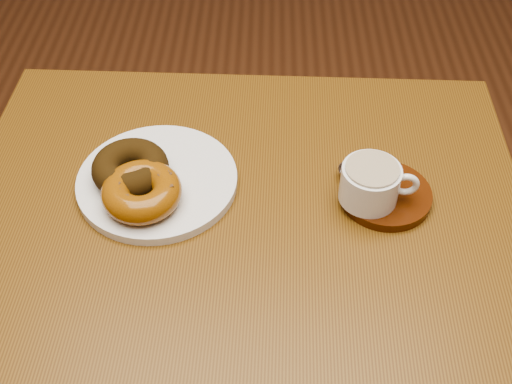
{
  "coord_description": "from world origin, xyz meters",
  "views": [
    {
      "loc": [
        -0.08,
        -0.59,
        1.44
      ],
      "look_at": [
        -0.09,
        0.04,
        0.79
      ],
      "focal_mm": 45.0,
      "sensor_mm": 36.0,
      "label": 1
    }
  ],
  "objects_px": {
    "coffee_cup": "(371,183)",
    "donut_plate": "(157,181)",
    "cafe_table": "(243,254)",
    "saucer": "(385,195)"
  },
  "relations": [
    {
      "from": "cafe_table",
      "to": "saucer",
      "type": "relative_size",
      "value": 6.29
    },
    {
      "from": "saucer",
      "to": "coffee_cup",
      "type": "height_order",
      "value": "coffee_cup"
    },
    {
      "from": "coffee_cup",
      "to": "donut_plate",
      "type": "bearing_deg",
      "value": 177.42
    },
    {
      "from": "donut_plate",
      "to": "coffee_cup",
      "type": "bearing_deg",
      "value": -6.28
    },
    {
      "from": "cafe_table",
      "to": "donut_plate",
      "type": "distance_m",
      "value": 0.18
    },
    {
      "from": "coffee_cup",
      "to": "cafe_table",
      "type": "bearing_deg",
      "value": -176.84
    },
    {
      "from": "saucer",
      "to": "cafe_table",
      "type": "bearing_deg",
      "value": -176.95
    },
    {
      "from": "cafe_table",
      "to": "donut_plate",
      "type": "relative_size",
      "value": 3.53
    },
    {
      "from": "saucer",
      "to": "coffee_cup",
      "type": "bearing_deg",
      "value": -154.34
    },
    {
      "from": "saucer",
      "to": "coffee_cup",
      "type": "distance_m",
      "value": 0.05
    }
  ]
}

